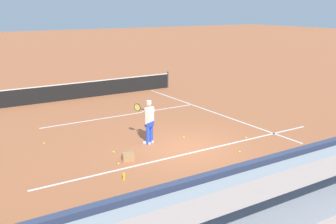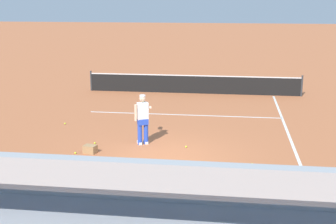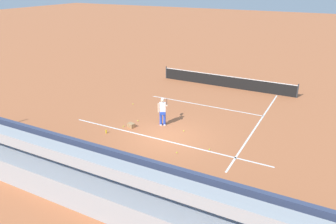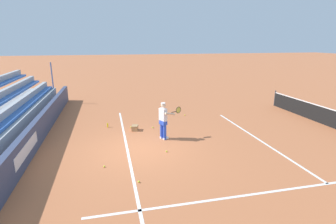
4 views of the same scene
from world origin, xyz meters
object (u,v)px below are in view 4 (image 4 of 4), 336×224
(tennis_ball_on_baseline, at_px, (185,115))
(tennis_ball_near_player, at_px, (104,166))
(water_bottle, at_px, (108,125))
(tennis_ball_far_left, at_px, (167,151))
(tennis_ball_by_box, at_px, (139,182))
(tennis_ball_midcourt, at_px, (153,128))
(tennis_player, at_px, (164,120))
(ball_box_cardboard, at_px, (135,128))
(tennis_ball_far_right, at_px, (131,127))

(tennis_ball_on_baseline, bearing_deg, tennis_ball_near_player, -39.24)
(tennis_ball_on_baseline, bearing_deg, water_bottle, -75.12)
(tennis_ball_far_left, distance_m, water_bottle, 4.47)
(tennis_ball_by_box, bearing_deg, tennis_ball_on_baseline, 152.83)
(tennis_ball_midcourt, bearing_deg, tennis_player, 8.17)
(ball_box_cardboard, bearing_deg, tennis_ball_near_player, -21.72)
(tennis_ball_on_baseline, height_order, tennis_ball_near_player, same)
(tennis_ball_far_left, distance_m, tennis_ball_midcourt, 3.14)
(tennis_ball_far_right, height_order, tennis_ball_on_baseline, same)
(tennis_ball_by_box, bearing_deg, tennis_ball_far_right, 177.28)
(ball_box_cardboard, xyz_separation_m, tennis_ball_far_left, (3.01, 0.97, -0.10))
(tennis_player, height_order, water_bottle, tennis_player)
(tennis_ball_by_box, xyz_separation_m, water_bottle, (-5.94, -0.92, 0.08))
(tennis_ball_far_right, bearing_deg, water_bottle, -107.24)
(tennis_ball_by_box, height_order, tennis_ball_midcourt, same)
(tennis_ball_midcourt, bearing_deg, tennis_ball_far_right, -106.03)
(tennis_player, distance_m, water_bottle, 3.51)
(tennis_ball_on_baseline, relative_size, water_bottle, 0.30)
(tennis_player, xyz_separation_m, tennis_ball_far_left, (1.50, -0.21, -0.86))
(ball_box_cardboard, relative_size, tennis_ball_midcourt, 6.06)
(ball_box_cardboard, height_order, tennis_ball_far_right, ball_box_cardboard)
(tennis_ball_far_right, relative_size, tennis_ball_midcourt, 1.00)
(tennis_ball_near_player, distance_m, tennis_ball_midcourt, 4.63)
(tennis_ball_near_player, height_order, tennis_ball_far_left, same)
(tennis_ball_on_baseline, relative_size, tennis_ball_midcourt, 1.00)
(ball_box_cardboard, xyz_separation_m, tennis_ball_near_player, (3.80, -1.51, -0.10))
(tennis_ball_near_player, bearing_deg, tennis_ball_by_box, 39.12)
(tennis_player, distance_m, ball_box_cardboard, 2.06)
(tennis_player, height_order, ball_box_cardboard, tennis_player)
(tennis_player, xyz_separation_m, tennis_ball_midcourt, (-1.63, -0.23, -0.86))
(tennis_player, height_order, tennis_ball_far_right, tennis_player)
(tennis_ball_far_right, relative_size, tennis_ball_far_left, 1.00)
(tennis_ball_far_right, bearing_deg, tennis_player, 34.44)
(tennis_ball_midcourt, bearing_deg, water_bottle, -106.66)
(tennis_ball_far_right, relative_size, tennis_ball_near_player, 1.00)
(tennis_ball_far_left, height_order, water_bottle, water_bottle)
(ball_box_cardboard, relative_size, tennis_ball_on_baseline, 6.06)
(tennis_player, bearing_deg, tennis_ball_midcourt, -171.83)
(tennis_ball_on_baseline, height_order, tennis_ball_by_box, same)
(tennis_ball_far_right, xyz_separation_m, tennis_ball_far_left, (3.45, 1.13, 0.00))
(tennis_ball_on_baseline, xyz_separation_m, tennis_ball_far_left, (5.04, -2.28, 0.00))
(tennis_ball_far_right, xyz_separation_m, tennis_ball_near_player, (4.24, -1.35, 0.00))
(tennis_ball_far_left, bearing_deg, tennis_ball_near_player, -72.37)
(tennis_ball_by_box, relative_size, water_bottle, 0.30)
(tennis_player, relative_size, tennis_ball_far_left, 25.98)
(tennis_player, bearing_deg, water_bottle, -132.58)
(tennis_player, bearing_deg, tennis_ball_near_player, -49.53)
(tennis_ball_midcourt, relative_size, water_bottle, 0.30)
(tennis_ball_near_player, bearing_deg, tennis_ball_far_left, 107.63)
(ball_box_cardboard, xyz_separation_m, water_bottle, (-0.81, -1.35, -0.02))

